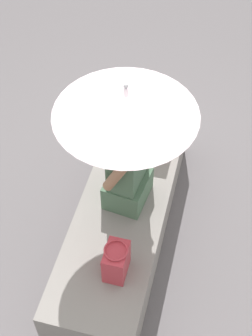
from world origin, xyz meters
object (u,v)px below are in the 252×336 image
Objects in this scene: person_seated at (128,163)px; parasol at (126,101)px; tote_bag_canvas at (116,261)px; handbag_black at (157,130)px.

person_seated is 0.79× the size of parasol.
parasol is at bearing -177.82° from person_seated.
parasol reaches higher than tote_bag_canvas.
tote_bag_canvas is at bearing -172.66° from person_seated.
handbag_black is 1.13× the size of tote_bag_canvas.
person_seated is at bearing 2.18° from parasol.
handbag_black is at bearing -0.58° from tote_bag_canvas.
handbag_black is at bearing -7.67° from parasol.
parasol reaches higher than handbag_black.
parasol is at bearing 7.93° from tote_bag_canvas.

